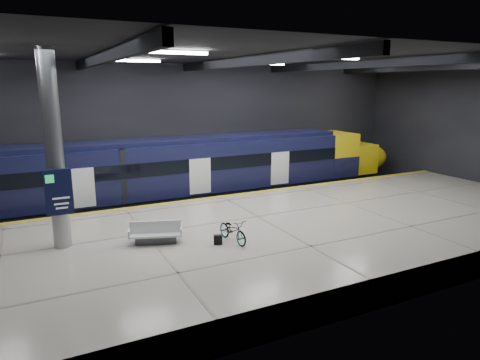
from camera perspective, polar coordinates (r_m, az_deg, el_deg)
ground at (r=20.17m, az=0.95°, el=-7.06°), size 30.00×30.00×0.00m
room_shell at (r=19.02m, az=1.00°, el=9.39°), size 30.10×16.10×8.05m
platform at (r=17.93m, az=4.67°, el=-7.79°), size 30.00×11.00×1.10m
safety_strip at (r=22.20m, az=-2.31°, el=-2.22°), size 30.00×0.40×0.01m
rails at (r=24.92m, az=-4.89°, el=-3.04°), size 30.00×1.52×0.16m
train at (r=23.84m, az=-9.27°, el=1.01°), size 29.40×2.84×3.79m
bench at (r=16.09m, az=-11.14°, el=-7.22°), size 2.06×1.36×0.84m
bicycle at (r=15.85m, az=-0.96°, el=-6.71°), size 0.82×1.76×0.89m
pannier_bag at (r=15.71m, az=-2.95°, el=-7.96°), size 0.34×0.26×0.35m
info_column at (r=16.00m, az=-23.50°, el=3.20°), size 0.90×0.78×6.90m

